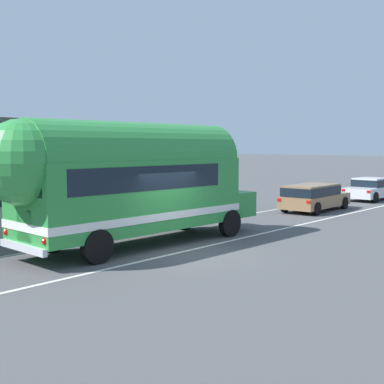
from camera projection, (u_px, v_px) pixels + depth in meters
name	position (u px, v px, depth m)	size (l,w,h in m)	color
ground_plane	(181.00, 252.00, 16.04)	(300.00, 300.00, 0.00)	#4C4C4F
lane_markings	(317.00, 211.00, 26.05)	(3.73, 80.00, 0.01)	silver
painted_bus	(126.00, 178.00, 16.54)	(2.77, 10.53, 4.12)	#2D8C3D
car_lead	(313.00, 196.00, 26.06)	(2.07, 4.73, 1.37)	olive
car_second	(371.00, 188.00, 31.34)	(2.02, 4.34, 1.37)	silver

